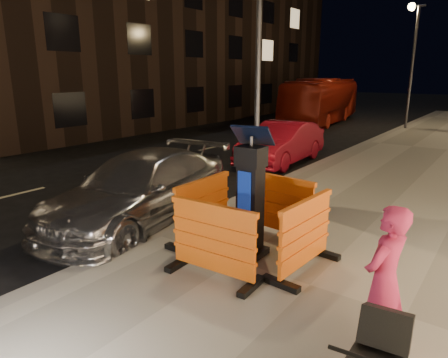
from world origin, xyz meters
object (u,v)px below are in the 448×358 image
Objects in this scene: barrier_back at (279,206)px; man at (384,281)px; car_red at (281,163)px; parking_kiosk at (250,195)px; barrier_kerbside at (203,210)px; bus_doubledecker at (321,123)px; car_silver at (142,221)px; barrier_front at (213,241)px; barrier_bldgside at (305,235)px.

man is at bearing -36.94° from barrier_back.
parking_kiosk is at bearing -68.60° from car_red.
barrier_kerbside is at bearing -178.01° from parking_kiosk.
bus_doubledecker is at bearing 16.94° from barrier_kerbside.
car_silver is at bearing 82.44° from barrier_kerbside.
barrier_front is 1.34m from barrier_bldgside.
car_silver is (-2.79, 1.19, -0.70)m from barrier_front.
bus_doubledecker is 21.37m from man.
barrier_back is 2.96m from car_silver.
parking_kiosk is 2.62m from man.
car_silver is 18.41m from bus_doubledecker.
parking_kiosk reaches higher than barrier_front.
parking_kiosk is 0.47× the size of car_red.
barrier_back is at bearing 86.99° from barrier_front.
parking_kiosk is at bearing -13.55° from car_silver.
barrier_back is at bearing -45.01° from barrier_kerbside.
bus_doubledecker reaches higher than barrier_bldgside.
barrier_bldgside is at bearing -75.37° from bus_doubledecker.
barrier_back is 6.72m from car_red.
barrier_kerbside is 1.90m from barrier_bldgside.
barrier_bldgside is at bearing -90.01° from barrier_kerbside.
barrier_bldgside is 3.81m from car_silver.
barrier_kerbside reaches higher than car_red.
car_red is (-3.11, 6.86, -1.13)m from parking_kiosk.
parking_kiosk is 3.02m from car_silver.
man is at bearing -125.66° from barrier_bldgside.
barrier_bldgside is (0.95, 0.00, -0.43)m from parking_kiosk.
barrier_front is at bearing 138.99° from barrier_bldgside.
car_silver is 0.50× the size of bus_doubledecker.
barrier_bldgside is at bearing -115.67° from man.
man is at bearing -23.79° from car_silver.
barrier_bldgside is at bearing -40.01° from barrier_back.
car_red is (-2.16, 6.86, -0.70)m from barrier_kerbside.
barrier_back and barrier_bldgside have the same top height.
barrier_front is at bearing -78.87° from bus_doubledecker.
parking_kiosk reaches higher than barrier_kerbside.
barrier_back is at bearing -117.95° from man.
barrier_kerbside is (-0.95, 0.00, -0.43)m from parking_kiosk.
barrier_bldgside is at bearing 1.99° from parking_kiosk.
barrier_bldgside reaches higher than car_red.
barrier_kerbside is 3.50m from man.
parking_kiosk reaches higher than man.
barrier_bldgside is 8.00m from car_red.
man is at bearing -109.31° from barrier_kerbside.
car_silver is 3.00× the size of man.
barrier_back reaches higher than car_silver.
car_silver is (-3.74, 0.24, -0.70)m from barrier_bldgside.
barrier_front is 2.36m from man.
barrier_front is 0.34× the size of car_red.
car_red is 9.74m from man.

